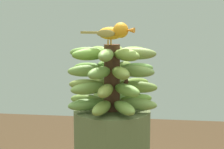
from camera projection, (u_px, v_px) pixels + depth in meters
banana_bunch at (112, 78)px, 1.16m from camera, size 0.32×0.32×0.23m
perched_bird at (114, 32)px, 1.09m from camera, size 0.19×0.08×0.07m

